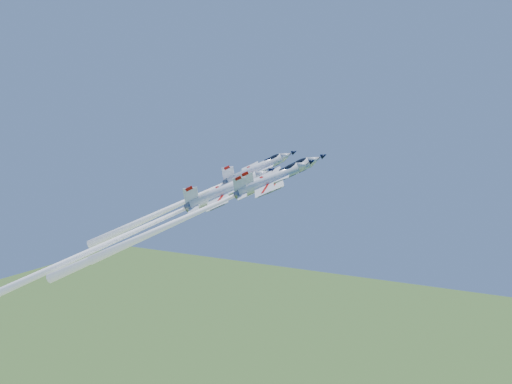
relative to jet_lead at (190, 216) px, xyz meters
The scene contains 4 objects.
jet_lead is the anchor object (origin of this frame).
jet_left 7.32m from the jet_lead, 115.07° to the left, with size 30.64×19.10×28.32m.
jet_right 9.08m from the jet_lead, 38.27° to the right, with size 28.76×17.90×26.50m.
jet_slot 18.75m from the jet_lead, 164.08° to the right, with size 48.72×31.30×52.31m.
Camera 1 is at (47.99, -90.18, 113.58)m, focal length 40.00 mm.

